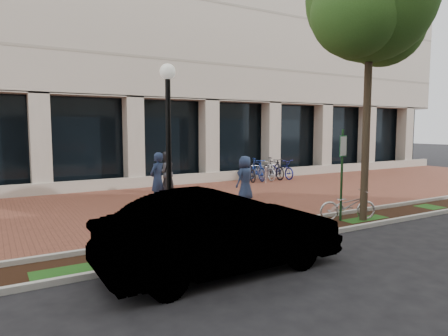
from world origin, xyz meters
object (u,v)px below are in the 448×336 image
bike_rack_cluster (265,170)px  pedestrian_left (157,179)px  street_tree (371,6)px  bollard (266,174)px  pedestrian_mid (165,172)px  sedan_near_curb (222,231)px  parking_sign (342,164)px  pedestrian_right (245,178)px  lamppost (169,144)px  locked_bicycle (348,205)px

bike_rack_cluster → pedestrian_left: bearing=-147.7°
street_tree → bollard: size_ratio=9.55×
pedestrian_mid → sedan_near_curb: 9.66m
parking_sign → pedestrian_right: size_ratio=1.59×
bike_rack_cluster → lamppost: bearing=-131.3°
street_tree → bollard: street_tree is taller
pedestrian_mid → pedestrian_right: bearing=119.7°
parking_sign → pedestrian_left: (-3.82, 5.02, -0.76)m
sedan_near_curb → pedestrian_right: bearing=-37.0°
parking_sign → bollard: parking_sign is taller
parking_sign → pedestrian_right: parking_sign is taller
parking_sign → pedestrian_mid: 7.93m
pedestrian_left → sedan_near_curb: bearing=45.9°
locked_bicycle → street_tree: bearing=-93.9°
parking_sign → street_tree: size_ratio=0.33×
pedestrian_left → pedestrian_right: pedestrian_left is taller
pedestrian_right → bollard: size_ratio=1.97×
street_tree → parking_sign: bearing=159.8°
parking_sign → pedestrian_right: (-0.60, 4.27, -0.85)m
pedestrian_left → lamppost: bearing=39.0°
pedestrian_right → bollard: 5.15m
lamppost → street_tree: (6.03, -0.56, 3.86)m
pedestrian_left → bike_rack_cluster: size_ratio=0.61×
street_tree → locked_bicycle: 5.80m
lamppost → pedestrian_right: (4.74, 3.97, -1.52)m
sedan_near_curb → pedestrian_mid: bearing=-16.0°
street_tree → sedan_near_curb: bearing=-164.9°
pedestrian_mid → sedan_near_curb: pedestrian_mid is taller
parking_sign → pedestrian_left: 6.36m
pedestrian_mid → bike_rack_cluster: bearing=-168.9°
lamppost → pedestrian_left: size_ratio=2.21×
street_tree → bollard: 10.27m
parking_sign → street_tree: bearing=-30.2°
pedestrian_left → bollard: pedestrian_left is taller
locked_bicycle → sedan_near_curb: 5.69m
pedestrian_right → sedan_near_curb: (-4.54, -6.10, -0.07)m
lamppost → sedan_near_curb: bearing=-84.7°
parking_sign → bike_rack_cluster: (3.72, 8.87, -1.16)m
pedestrian_mid → bollard: bearing=-177.1°
bollard → pedestrian_right: bearing=-135.1°
lamppost → pedestrian_mid: bearing=68.6°
locked_bicycle → pedestrian_mid: (-2.78, 7.50, 0.43)m
street_tree → pedestrian_right: bearing=106.0°
locked_bicycle → bollard: 8.39m
parking_sign → pedestrian_mid: size_ratio=1.53×
street_tree → bollard: bearing=73.9°
lamppost → pedestrian_right: size_ratio=2.46×
pedestrian_left → sedan_near_curb: (-1.32, -6.86, -0.17)m
lamppost → locked_bicycle: lamppost is taller
street_tree → pedestrian_left: 8.73m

